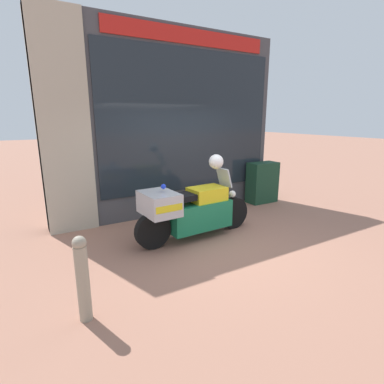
{
  "coord_description": "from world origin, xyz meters",
  "views": [
    {
      "loc": [
        -3.07,
        -4.24,
        2.21
      ],
      "look_at": [
        -0.14,
        0.79,
        0.75
      ],
      "focal_mm": 28.0,
      "sensor_mm": 36.0,
      "label": 1
    }
  ],
  "objects_px": {
    "white_helmet": "(216,162)",
    "street_bollard": "(83,278)",
    "utility_cabinet": "(262,182)",
    "paramedic_motorcycle": "(190,210)"
  },
  "relations": [
    {
      "from": "white_helmet",
      "to": "street_bollard",
      "type": "height_order",
      "value": "white_helmet"
    },
    {
      "from": "utility_cabinet",
      "to": "white_helmet",
      "type": "distance_m",
      "value": 2.74
    },
    {
      "from": "utility_cabinet",
      "to": "street_bollard",
      "type": "bearing_deg",
      "value": -152.69
    },
    {
      "from": "white_helmet",
      "to": "street_bollard",
      "type": "distance_m",
      "value": 3.21
    },
    {
      "from": "paramedic_motorcycle",
      "to": "white_helmet",
      "type": "xyz_separation_m",
      "value": [
        0.59,
        0.03,
        0.84
      ]
    },
    {
      "from": "paramedic_motorcycle",
      "to": "white_helmet",
      "type": "relative_size",
      "value": 8.92
    },
    {
      "from": "street_bollard",
      "to": "utility_cabinet",
      "type": "bearing_deg",
      "value": 27.31
    },
    {
      "from": "white_helmet",
      "to": "street_bollard",
      "type": "relative_size",
      "value": 0.27
    },
    {
      "from": "paramedic_motorcycle",
      "to": "utility_cabinet",
      "type": "bearing_deg",
      "value": 19.57
    },
    {
      "from": "utility_cabinet",
      "to": "paramedic_motorcycle",
      "type": "bearing_deg",
      "value": -157.44
    }
  ]
}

